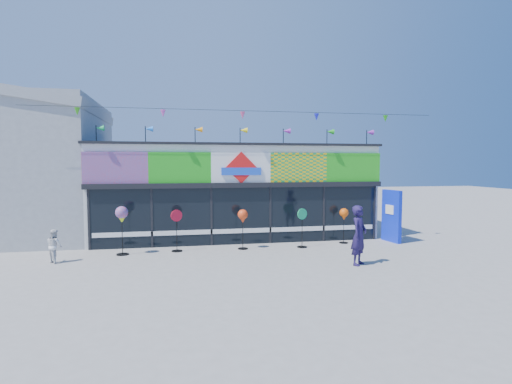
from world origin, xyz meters
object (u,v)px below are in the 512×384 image
object	(u,v)px
spinner_0	(122,216)
spinner_4	(344,215)
spinner_2	(243,217)
spinner_1	(177,229)
spinner_3	(302,227)
blue_sign	(391,216)
child	(54,246)
adult_man	(359,235)

from	to	relation	value
spinner_0	spinner_4	distance (m)	8.65
spinner_0	spinner_2	world-z (taller)	spinner_0
spinner_1	spinner_3	xyz separation A→B (m)	(4.79, -0.18, -0.02)
spinner_0	spinner_2	size ratio (longest dim) A/B	1.15
blue_sign	child	bearing A→B (deg)	176.32
spinner_1	adult_man	size ratio (longest dim) A/B	0.81
spinner_3	adult_man	size ratio (longest dim) A/B	0.79
spinner_0	spinner_4	world-z (taller)	spinner_0
spinner_1	spinner_2	size ratio (longest dim) A/B	1.03
blue_sign	spinner_1	size ratio (longest dim) A/B	1.39
blue_sign	adult_man	world-z (taller)	blue_sign
spinner_0	child	distance (m)	2.33
spinner_1	spinner_3	world-z (taller)	spinner_1
spinner_2	child	world-z (taller)	spinner_2
spinner_0	spinner_1	world-z (taller)	spinner_0
spinner_1	spinner_2	xyz separation A→B (m)	(2.47, -0.05, 0.39)
spinner_2	spinner_4	xyz separation A→B (m)	(4.25, 0.35, -0.06)
spinner_2	spinner_4	world-z (taller)	spinner_2
spinner_0	spinner_3	world-z (taller)	spinner_0
adult_man	child	xyz separation A→B (m)	(-9.70, 2.17, -0.40)
spinner_4	adult_man	bearing A→B (deg)	-105.65
blue_sign	spinner_4	bearing A→B (deg)	168.65
spinner_4	adult_man	world-z (taller)	adult_man
spinner_3	spinner_1	bearing A→B (deg)	177.83
spinner_3	child	world-z (taller)	spinner_3
blue_sign	spinner_0	distance (m)	10.71
spinner_2	spinner_3	bearing A→B (deg)	-3.32
blue_sign	spinner_2	bearing A→B (deg)	173.49
blue_sign	spinner_0	world-z (taller)	blue_sign
spinner_1	spinner_4	world-z (taller)	spinner_1
spinner_1	adult_man	bearing A→B (deg)	-28.45
spinner_3	adult_man	bearing A→B (deg)	-71.67
child	spinner_3	bearing A→B (deg)	-129.20
spinner_1	child	size ratio (longest dim) A/B	1.40
blue_sign	spinner_2	distance (m)	6.32
spinner_1	child	xyz separation A→B (m)	(-3.94, -0.95, -0.27)
child	adult_man	bearing A→B (deg)	-146.84
spinner_2	adult_man	world-z (taller)	adult_man
spinner_1	spinner_4	xyz separation A→B (m)	(6.72, 0.30, 0.33)
adult_man	spinner_4	bearing A→B (deg)	30.02
spinner_3	spinner_0	bearing A→B (deg)	-179.80
spinner_4	child	bearing A→B (deg)	-173.30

